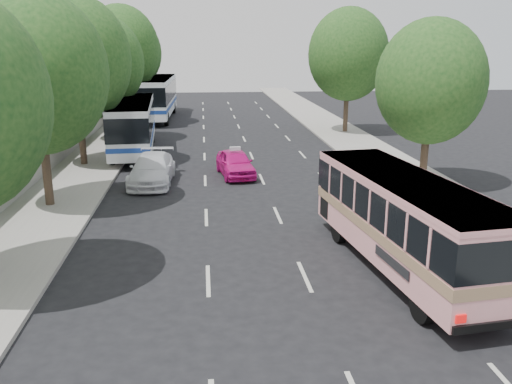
{
  "coord_description": "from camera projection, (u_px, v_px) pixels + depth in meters",
  "views": [
    {
      "loc": [
        -1.92,
        -16.8,
        6.82
      ],
      "look_at": [
        -0.1,
        1.87,
        1.6
      ],
      "focal_mm": 38.0,
      "sensor_mm": 36.0,
      "label": 1
    }
  ],
  "objects": [
    {
      "name": "tour_coach_front",
      "position": [
        133.0,
        122.0,
        33.92
      ],
      "size": [
        3.0,
        11.02,
        3.26
      ],
      "rotation": [
        0.0,
        0.0,
        0.06
      ],
      "color": "silver",
      "rests_on": "ground"
    },
    {
      "name": "tree_right_near",
      "position": [
        433.0,
        78.0,
        25.16
      ],
      "size": [
        5.1,
        5.1,
        7.95
      ],
      "color": "#38281E",
      "rests_on": "ground"
    },
    {
      "name": "tree_left_c",
      "position": [
        76.0,
        55.0,
        29.03
      ],
      "size": [
        6.0,
        6.0,
        9.35
      ],
      "color": "#38281E",
      "rests_on": "ground"
    },
    {
      "name": "tree_left_d",
      "position": [
        104.0,
        60.0,
        36.84
      ],
      "size": [
        5.52,
        5.52,
        8.6
      ],
      "color": "#38281E",
      "rests_on": "ground"
    },
    {
      "name": "ground",
      "position": [
        264.0,
        253.0,
        18.11
      ],
      "size": [
        120.0,
        120.0,
        0.0
      ],
      "primitive_type": "plane",
      "color": "black",
      "rests_on": "ground"
    },
    {
      "name": "taxi_roof_sign",
      "position": [
        235.0,
        149.0,
        28.12
      ],
      "size": [
        0.57,
        0.25,
        0.18
      ],
      "primitive_type": "cube",
      "rotation": [
        0.0,
        0.0,
        0.14
      ],
      "color": "silver",
      "rests_on": "pink_taxi"
    },
    {
      "name": "tree_left_b",
      "position": [
        37.0,
        68.0,
        21.46
      ],
      "size": [
        5.7,
        5.7,
        8.88
      ],
      "color": "#38281E",
      "rests_on": "ground"
    },
    {
      "name": "sidewalk_left",
      "position": [
        106.0,
        145.0,
        36.47
      ],
      "size": [
        4.0,
        90.0,
        0.15
      ],
      "primitive_type": "cube",
      "color": "#9E998E",
      "rests_on": "ground"
    },
    {
      "name": "white_pickup",
      "position": [
        152.0,
        169.0,
        26.81
      ],
      "size": [
        2.22,
        5.04,
        1.44
      ],
      "primitive_type": "imported",
      "rotation": [
        0.0,
        0.0,
        -0.04
      ],
      "color": "white",
      "rests_on": "ground"
    },
    {
      "name": "pink_taxi",
      "position": [
        235.0,
        163.0,
        28.33
      ],
      "size": [
        2.15,
        4.2,
        1.37
      ],
      "primitive_type": "imported",
      "rotation": [
        0.0,
        0.0,
        0.14
      ],
      "color": "#D61282",
      "rests_on": "ground"
    },
    {
      "name": "tree_right_far",
      "position": [
        350.0,
        51.0,
        40.28
      ],
      "size": [
        6.0,
        6.0,
        9.35
      ],
      "color": "#38281E",
      "rests_on": "ground"
    },
    {
      "name": "low_wall",
      "position": [
        77.0,
        134.0,
        36.08
      ],
      "size": [
        0.3,
        90.0,
        1.5
      ],
      "primitive_type": "cube",
      "color": "#9E998E",
      "rests_on": "sidewalk_left"
    },
    {
      "name": "pink_bus",
      "position": [
        404.0,
        214.0,
        16.28
      ],
      "size": [
        3.4,
        9.33,
        2.91
      ],
      "rotation": [
        0.0,
        0.0,
        0.12
      ],
      "color": "pink",
      "rests_on": "ground"
    },
    {
      "name": "tree_left_f",
      "position": [
        131.0,
        50.0,
        52.07
      ],
      "size": [
        5.88,
        5.88,
        9.16
      ],
      "color": "#38281E",
      "rests_on": "ground"
    },
    {
      "name": "tour_coach_rear",
      "position": [
        157.0,
        94.0,
        48.97
      ],
      "size": [
        2.93,
        12.4,
        3.69
      ],
      "rotation": [
        0.0,
        0.0,
        -0.02
      ],
      "color": "white",
      "rests_on": "ground"
    },
    {
      "name": "tree_left_e",
      "position": [
        122.0,
        47.0,
        44.31
      ],
      "size": [
        6.3,
        6.3,
        9.82
      ],
      "color": "#38281E",
      "rests_on": "ground"
    },
    {
      "name": "sidewalk_right",
      "position": [
        352.0,
        141.0,
        38.07
      ],
      "size": [
        4.0,
        90.0,
        0.12
      ],
      "primitive_type": "cube",
      "color": "#9E998E",
      "rests_on": "ground"
    }
  ]
}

